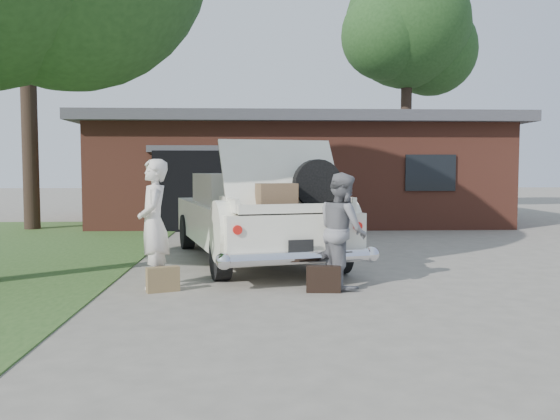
{
  "coord_description": "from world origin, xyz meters",
  "views": [
    {
      "loc": [
        -0.41,
        -8.15,
        1.71
      ],
      "look_at": [
        0.0,
        0.6,
        1.1
      ],
      "focal_mm": 38.0,
      "sensor_mm": 36.0,
      "label": 1
    }
  ],
  "objects": [
    {
      "name": "woman_right",
      "position": [
        0.88,
        0.26,
        0.83
      ],
      "size": [
        0.8,
        0.93,
        1.66
      ],
      "primitive_type": "imported",
      "rotation": [
        0.0,
        0.0,
        1.81
      ],
      "color": "slate",
      "rests_on": "ground"
    },
    {
      "name": "house",
      "position": [
        0.98,
        11.47,
        1.67
      ],
      "size": [
        12.8,
        7.8,
        3.3
      ],
      "color": "brown",
      "rests_on": "ground"
    },
    {
      "name": "tree_right",
      "position": [
        5.98,
        16.03,
        7.19
      ],
      "size": [
        5.84,
        5.08,
        10.06
      ],
      "color": "#38281E",
      "rests_on": "ground"
    },
    {
      "name": "woman_left",
      "position": [
        -1.83,
        0.38,
        0.93
      ],
      "size": [
        0.55,
        0.74,
        1.85
      ],
      "primitive_type": "imported",
      "rotation": [
        0.0,
        0.0,
        -1.41
      ],
      "color": "silver",
      "rests_on": "ground"
    },
    {
      "name": "suitcase_left",
      "position": [
        -1.66,
        0.06,
        0.17
      ],
      "size": [
        0.47,
        0.3,
        0.35
      ],
      "primitive_type": "cube",
      "rotation": [
        0.0,
        0.0,
        0.38
      ],
      "color": "olive",
      "rests_on": "ground"
    },
    {
      "name": "suitcase_right",
      "position": [
        0.57,
        -0.08,
        0.18
      ],
      "size": [
        0.49,
        0.19,
        0.37
      ],
      "primitive_type": "cube",
      "rotation": [
        0.0,
        0.0,
        -0.08
      ],
      "color": "black",
      "rests_on": "ground"
    },
    {
      "name": "ground",
      "position": [
        0.0,
        0.0,
        0.0
      ],
      "size": [
        90.0,
        90.0,
        0.0
      ],
      "primitive_type": "plane",
      "color": "gray",
      "rests_on": "ground"
    },
    {
      "name": "sedan",
      "position": [
        -0.39,
        2.91,
        0.84
      ],
      "size": [
        3.49,
        6.05,
        2.18
      ],
      "rotation": [
        0.0,
        0.0,
        0.24
      ],
      "color": "white",
      "rests_on": "ground"
    }
  ]
}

